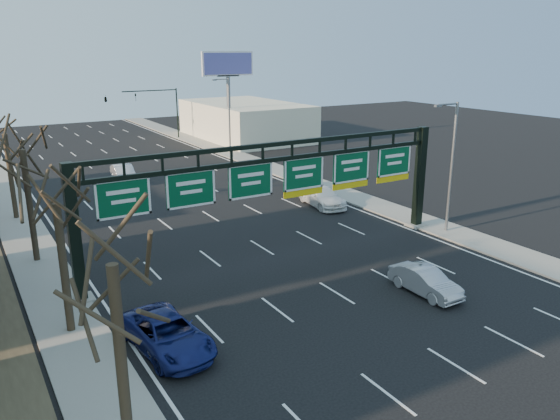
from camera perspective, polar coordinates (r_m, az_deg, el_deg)
ground at (r=27.85m, az=8.44°, el=-10.07°), size 160.00×160.00×0.00m
sidewalk_left at (r=40.97m, az=-25.02°, el=-2.56°), size 3.00×120.00×0.12m
sidewalk_right at (r=50.10m, az=5.21°, el=2.26°), size 3.00×120.00×0.12m
lane_markings at (r=43.95m, az=-8.35°, el=0.02°), size 21.60×120.00×0.01m
sign_gantry at (r=32.46m, az=-0.00°, el=2.73°), size 24.60×1.20×7.20m
building_right_distant at (r=78.49m, az=-3.64°, el=9.31°), size 12.00×20.00×5.00m
tree_near at (r=16.08m, az=-17.46°, el=-2.05°), size 3.60×3.60×8.86m
tree_gantry at (r=24.73m, az=-22.63°, el=2.94°), size 3.60×3.60×8.48m
tree_mid at (r=34.39m, az=-25.55°, el=7.38°), size 3.60×3.60×9.24m
tree_far at (r=44.32m, az=-27.01°, el=8.44°), size 3.60×3.60×8.86m
streetlight_near at (r=38.71m, az=17.43°, el=4.92°), size 2.15×0.22×9.00m
streetlight_far at (r=65.94m, az=-5.43°, el=10.15°), size 2.15×0.22×9.00m
billboard_right at (r=71.20m, az=-5.46°, el=13.83°), size 7.00×0.50×12.00m
traffic_signal_mast at (r=77.41m, az=-15.05°, el=10.92°), size 10.16×0.54×7.00m
car_blue_suv at (r=24.21m, az=-11.69°, el=-12.59°), size 3.04×5.60×1.49m
car_silver_sedan at (r=29.76m, az=14.94°, el=-7.19°), size 1.47×4.21×1.39m
car_white_wagon at (r=44.63m, az=4.38°, el=1.45°), size 2.85×5.65×1.57m
car_grey_far at (r=48.63m, az=3.04°, el=2.74°), size 2.26×4.73×1.56m
car_silver_distant at (r=54.38m, az=-16.02°, el=3.64°), size 2.16×5.11×1.64m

